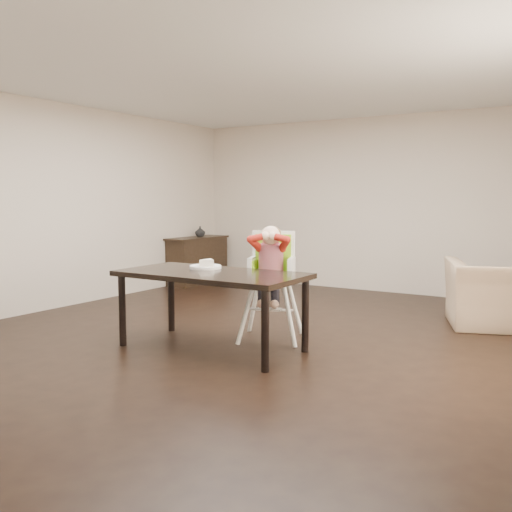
{
  "coord_description": "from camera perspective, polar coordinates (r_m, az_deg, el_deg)",
  "views": [
    {
      "loc": [
        3.17,
        -5.01,
        1.46
      ],
      "look_at": [
        0.19,
        -0.2,
        0.88
      ],
      "focal_mm": 40.0,
      "sensor_mm": 36.0,
      "label": 1
    }
  ],
  "objects": [
    {
      "name": "ground",
      "position": [
        6.1,
        -0.55,
        -7.96
      ],
      "size": [
        7.0,
        7.0,
        0.0
      ],
      "primitive_type": "plane",
      "color": "black",
      "rests_on": "ground"
    },
    {
      "name": "room_walls",
      "position": [
        5.94,
        -0.56,
        9.69
      ],
      "size": [
        6.02,
        7.02,
        2.71
      ],
      "color": "beige",
      "rests_on": "ground"
    },
    {
      "name": "dining_table",
      "position": [
        5.48,
        -4.46,
        -2.42
      ],
      "size": [
        1.8,
        0.9,
        0.75
      ],
      "color": "black",
      "rests_on": "ground"
    },
    {
      "name": "high_chair",
      "position": [
        5.86,
        1.55,
        -0.33
      ],
      "size": [
        0.63,
        0.63,
        1.17
      ],
      "rotation": [
        0.0,
        0.0,
        0.36
      ],
      "color": "white",
      "rests_on": "ground"
    },
    {
      "name": "plate",
      "position": [
        5.74,
        -4.98,
        -0.94
      ],
      "size": [
        0.34,
        0.34,
        0.09
      ],
      "rotation": [
        0.0,
        0.0,
        -0.08
      ],
      "color": "white",
      "rests_on": "dining_table"
    },
    {
      "name": "armchair",
      "position": [
        6.95,
        23.45,
        -2.51
      ],
      "size": [
        1.34,
        1.1,
        1.01
      ],
      "primitive_type": "imported",
      "rotation": [
        0.0,
        0.0,
        3.49
      ],
      "color": "tan",
      "rests_on": "ground"
    },
    {
      "name": "sideboard",
      "position": [
        9.8,
        -5.87,
        -0.39
      ],
      "size": [
        0.44,
        1.26,
        0.79
      ],
      "color": "black",
      "rests_on": "ground"
    },
    {
      "name": "vase",
      "position": [
        9.82,
        -5.61,
        2.43
      ],
      "size": [
        0.18,
        0.19,
        0.17
      ],
      "primitive_type": "imported",
      "rotation": [
        0.0,
        0.0,
        -0.04
      ],
      "color": "#99999E",
      "rests_on": "sideboard"
    }
  ]
}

